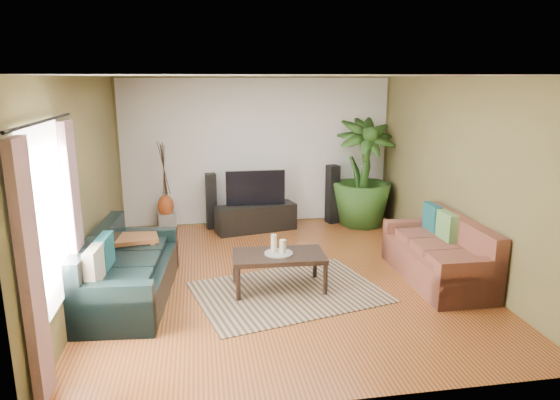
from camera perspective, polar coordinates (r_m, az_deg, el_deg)
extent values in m
plane|color=#9B5528|center=(6.96, 0.27, -8.82)|extent=(5.50, 5.50, 0.00)
plane|color=white|center=(6.42, 0.30, 14.02)|extent=(5.50, 5.50, 0.00)
plane|color=brown|center=(9.24, -2.58, 5.55)|extent=(5.00, 0.00, 5.00)
plane|color=brown|center=(3.97, 6.97, -5.85)|extent=(5.00, 0.00, 5.00)
plane|color=brown|center=(6.62, -21.57, 1.27)|extent=(0.00, 5.50, 5.50)
plane|color=brown|center=(7.39, 19.79, 2.65)|extent=(0.00, 5.50, 5.50)
plane|color=white|center=(9.23, -2.57, 5.54)|extent=(4.90, 0.00, 4.90)
plane|color=white|center=(5.10, -25.03, -2.04)|extent=(0.00, 1.80, 1.80)
cube|color=gray|center=(4.47, -26.58, -7.69)|extent=(0.08, 0.35, 2.20)
cube|color=gray|center=(5.85, -22.41, -2.40)|extent=(0.08, 0.35, 2.20)
cylinder|color=black|center=(4.93, -25.53, 8.10)|extent=(0.03, 1.90, 0.03)
cube|color=black|center=(6.47, -16.77, -7.18)|extent=(1.08, 2.18, 0.85)
cube|color=brown|center=(7.07, 17.54, -5.44)|extent=(0.85, 1.88, 0.85)
cube|color=#9F7D5D|center=(6.50, 0.98, -10.45)|extent=(2.62, 2.13, 0.01)
cube|color=black|center=(6.51, -0.15, -8.16)|extent=(1.20, 0.69, 0.48)
cylinder|color=gray|center=(6.42, -0.15, -6.10)|extent=(0.36, 0.36, 0.02)
cylinder|color=beige|center=(6.40, -0.72, -4.98)|extent=(0.07, 0.07, 0.24)
cylinder|color=white|center=(6.36, 0.27, -5.36)|extent=(0.07, 0.07, 0.18)
cylinder|color=beige|center=(6.46, 0.38, -5.20)|extent=(0.07, 0.07, 0.15)
cube|color=black|center=(8.93, -2.77, -2.06)|extent=(1.48, 0.73, 0.48)
cube|color=black|center=(8.81, -2.82, 1.40)|extent=(1.05, 0.06, 0.62)
cube|color=black|center=(9.09, -7.86, -0.13)|extent=(0.20, 0.22, 1.01)
cube|color=black|center=(9.41, 6.01, 0.67)|extent=(0.25, 0.26, 1.10)
imported|color=#224517|center=(9.25, 9.49, 3.08)|extent=(1.17, 1.17, 1.96)
cylinder|color=black|center=(9.44, 9.29, -1.94)|extent=(0.36, 0.36, 0.28)
cube|color=gray|center=(9.20, -12.82, -2.44)|extent=(0.36, 0.36, 0.31)
ellipsoid|color=#933F1A|center=(9.13, -12.92, -0.66)|extent=(0.28, 0.28, 0.40)
cube|color=brown|center=(7.18, -15.99, -6.12)|extent=(0.64, 0.64, 0.59)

